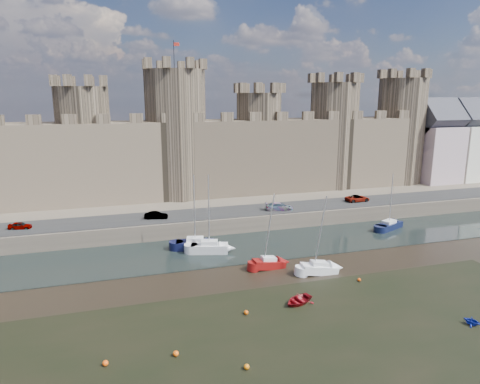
{
  "coord_description": "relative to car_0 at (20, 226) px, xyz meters",
  "views": [
    {
      "loc": [
        -9.27,
        -30.75,
        21.09
      ],
      "look_at": [
        6.42,
        22.0,
        8.59
      ],
      "focal_mm": 32.0,
      "sensor_mm": 36.0,
      "label": 1
    }
  ],
  "objects": [
    {
      "name": "sailboat_1",
      "position": [
        23.51,
        -8.41,
        -2.21
      ],
      "size": [
        5.56,
        3.07,
        10.52
      ],
      "rotation": [
        0.0,
        0.0,
        -0.21
      ],
      "color": "black",
      "rests_on": "ground"
    },
    {
      "name": "sailboat_2",
      "position": [
        25.11,
        -10.39,
        -2.18
      ],
      "size": [
        5.35,
        3.23,
        10.8
      ],
      "rotation": [
        0.0,
        0.0,
        -0.28
      ],
      "color": "silver",
      "rests_on": "ground"
    },
    {
      "name": "sailboat_4",
      "position": [
        31.03,
        -17.63,
        -2.32
      ],
      "size": [
        4.17,
        1.85,
        9.53
      ],
      "rotation": [
        0.0,
        0.0,
        0.07
      ],
      "color": "maroon",
      "rests_on": "ground"
    },
    {
      "name": "car_1",
      "position": [
        19.01,
        -0.34,
        0.05
      ],
      "size": [
        3.72,
        2.04,
        1.16
      ],
      "primitive_type": "imported",
      "rotation": [
        0.0,
        0.0,
        1.33
      ],
      "color": "gray",
      "rests_on": "quay"
    },
    {
      "name": "ground",
      "position": [
        22.66,
        -33.68,
        -3.03
      ],
      "size": [
        160.0,
        160.0,
        0.0
      ],
      "primitive_type": "plane",
      "color": "black",
      "rests_on": "ground"
    },
    {
      "name": "car_2",
      "position": [
        38.98,
        -1.02,
        0.13
      ],
      "size": [
        4.82,
        2.84,
        1.31
      ],
      "primitive_type": "imported",
      "rotation": [
        0.0,
        0.0,
        1.33
      ],
      "color": "gray",
      "rests_on": "quay"
    },
    {
      "name": "castle",
      "position": [
        22.02,
        14.32,
        8.64
      ],
      "size": [
        108.5,
        11.0,
        29.0
      ],
      "color": "#42382B",
      "rests_on": "quay"
    },
    {
      "name": "buoy_0",
      "position": [
        17.27,
        -32.78,
        -2.78
      ],
      "size": [
        0.49,
        0.49,
        0.49
      ],
      "primitive_type": "sphere",
      "color": "#FA5C0B",
      "rests_on": "ground"
    },
    {
      "name": "buoy_1",
      "position": [
        24.89,
        -27.88,
        -2.8
      ],
      "size": [
        0.46,
        0.46,
        0.46
      ],
      "primitive_type": "sphere",
      "color": "#DC5409",
      "rests_on": "ground"
    },
    {
      "name": "buoy_2",
      "position": [
        22.36,
        -36.11,
        -2.8
      ],
      "size": [
        0.46,
        0.46,
        0.46
      ],
      "primitive_type": "sphere",
      "color": "orange",
      "rests_on": "ground"
    },
    {
      "name": "quay",
      "position": [
        22.66,
        26.32,
        -1.78
      ],
      "size": [
        160.0,
        60.0,
        2.5
      ],
      "primitive_type": "cube",
      "color": "#4C443A",
      "rests_on": "ground"
    },
    {
      "name": "sailboat_3",
      "position": [
        55.13,
        -8.22,
        -2.31
      ],
      "size": [
        5.47,
        3.84,
        8.94
      ],
      "rotation": [
        0.0,
        0.0,
        0.41
      ],
      "color": "black",
      "rests_on": "ground"
    },
    {
      "name": "car_3",
      "position": [
        54.59,
        0.53,
        0.09
      ],
      "size": [
        4.54,
        2.29,
        1.23
      ],
      "primitive_type": "imported",
      "rotation": [
        0.0,
        0.0,
        1.63
      ],
      "color": "gray",
      "rests_on": "quay"
    },
    {
      "name": "water_channel",
      "position": [
        22.66,
        -9.68,
        -2.99
      ],
      "size": [
        160.0,
        12.0,
        0.08
      ],
      "primitive_type": "cube",
      "color": "black",
      "rests_on": "ground"
    },
    {
      "name": "sailboat_5",
      "position": [
        36.31,
        -20.86,
        -2.32
      ],
      "size": [
        4.55,
        1.93,
        9.66
      ],
      "rotation": [
        0.0,
        0.0,
        -0.04
      ],
      "color": "white",
      "rests_on": "ground"
    },
    {
      "name": "road",
      "position": [
        22.66,
        0.32,
        -0.48
      ],
      "size": [
        160.0,
        7.0,
        0.1
      ],
      "primitive_type": "cube",
      "color": "black",
      "rests_on": "quay"
    },
    {
      "name": "dinghy_5",
      "position": [
        44.6,
        -35.83,
        -2.62
      ],
      "size": [
        1.93,
        2.01,
        0.82
      ],
      "primitive_type": "imported",
      "rotation": [
        1.57,
        0.0,
        0.52
      ],
      "color": "#16279C",
      "rests_on": "ground"
    },
    {
      "name": "buoy_3",
      "position": [
        39.75,
        -24.29,
        -2.83
      ],
      "size": [
        0.4,
        0.4,
        0.4
      ],
      "primitive_type": "sphere",
      "color": "#F24C0A",
      "rests_on": "ground"
    },
    {
      "name": "dinghy_4",
      "position": [
        30.75,
        -27.28,
        -2.69
      ],
      "size": [
        3.97,
        3.48,
        0.68
      ],
      "primitive_type": "imported",
      "rotation": [
        1.57,
        0.0,
        5.13
      ],
      "color": "maroon",
      "rests_on": "ground"
    },
    {
      "name": "car_0",
      "position": [
        0.0,
        0.0,
        0.0
      ],
      "size": [
        3.27,
        1.75,
        1.06
      ],
      "primitive_type": "imported",
      "rotation": [
        0.0,
        0.0,
        1.4
      ],
      "color": "gray",
      "rests_on": "quay"
    },
    {
      "name": "buoy_4",
      "position": [
        11.69,
        -32.47,
        -2.79
      ],
      "size": [
        0.48,
        0.48,
        0.48
      ],
      "primitive_type": "sphere",
      "color": "#FF520B",
      "rests_on": "ground"
    }
  ]
}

